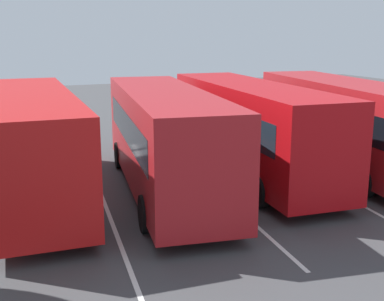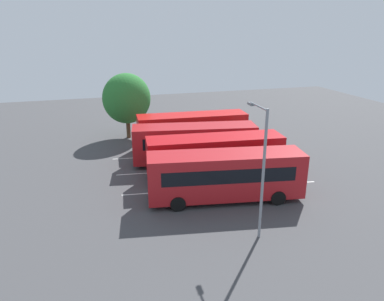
{
  "view_description": "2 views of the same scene",
  "coord_description": "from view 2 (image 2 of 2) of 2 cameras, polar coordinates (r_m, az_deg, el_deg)",
  "views": [
    {
      "loc": [
        -15.95,
        7.55,
        5.31
      ],
      "look_at": [
        -1.29,
        1.15,
        1.54
      ],
      "focal_mm": 47.45,
      "sensor_mm": 36.0,
      "label": 1
    },
    {
      "loc": [
        -9.21,
        -27.09,
        11.6
      ],
      "look_at": [
        -1.17,
        0.1,
        1.8
      ],
      "focal_mm": 33.93,
      "sensor_mm": 36.0,
      "label": 2
    }
  ],
  "objects": [
    {
      "name": "ground_plane",
      "position": [
        30.88,
        2.14,
        -3.01
      ],
      "size": [
        71.64,
        71.64,
        0.0
      ],
      "primitive_type": "plane",
      "color": "#424244"
    },
    {
      "name": "bus_center_right",
      "position": [
        31.69,
        0.45,
        1.22
      ],
      "size": [
        10.97,
        4.29,
        3.43
      ],
      "rotation": [
        0.0,
        0.0,
        -0.17
      ],
      "color": "#AD191E",
      "rests_on": "ground"
    },
    {
      "name": "bus_far_right",
      "position": [
        35.76,
        0.1,
        3.31
      ],
      "size": [
        10.84,
        3.21,
        3.43
      ],
      "rotation": [
        0.0,
        0.0,
        -0.06
      ],
      "color": "red",
      "rests_on": "ground"
    },
    {
      "name": "pedestrian",
      "position": [
        36.47,
        10.49,
        1.79
      ],
      "size": [
        0.39,
        0.39,
        1.64
      ],
      "rotation": [
        0.0,
        0.0,
        3.38
      ],
      "color": "#232833",
      "rests_on": "ground"
    },
    {
      "name": "street_lamp",
      "position": [
        20.22,
        10.91,
        -2.27
      ],
      "size": [
        0.25,
        2.48,
        7.56
      ],
      "rotation": [
        0.0,
        0.0,
        1.54
      ],
      "color": "gray",
      "rests_on": "ground"
    },
    {
      "name": "lane_stripe_inner_right",
      "position": [
        34.33,
        0.08,
        -0.66
      ],
      "size": [
        14.79,
        1.98,
        0.01
      ],
      "primitive_type": "cube",
      "rotation": [
        0.0,
        0.0,
        -0.13
      ],
      "color": "silver",
      "rests_on": "ground"
    },
    {
      "name": "bus_center_left",
      "position": [
        28.63,
        3.67,
        -0.81
      ],
      "size": [
        10.9,
        3.58,
        3.43
      ],
      "rotation": [
        0.0,
        0.0,
        -0.1
      ],
      "color": "#B70C11",
      "rests_on": "ground"
    },
    {
      "name": "lane_stripe_outer_left",
      "position": [
        27.53,
        4.71,
        -5.9
      ],
      "size": [
        14.79,
        1.98,
        0.01
      ],
      "primitive_type": "cube",
      "rotation": [
        0.0,
        0.0,
        -0.13
      ],
      "color": "silver",
      "rests_on": "ground"
    },
    {
      "name": "depot_tree",
      "position": [
        39.28,
        -10.24,
        8.03
      ],
      "size": [
        5.05,
        4.55,
        6.94
      ],
      "color": "#4C3823",
      "rests_on": "ground"
    },
    {
      "name": "lane_stripe_inner_left",
      "position": [
        30.88,
        2.14,
        -3.0
      ],
      "size": [
        14.79,
        1.98,
        0.01
      ],
      "primitive_type": "cube",
      "rotation": [
        0.0,
        0.0,
        -0.13
      ],
      "color": "silver",
      "rests_on": "ground"
    },
    {
      "name": "bus_far_left",
      "position": [
        25.06,
        5.37,
        -3.83
      ],
      "size": [
        10.96,
        4.21,
        3.43
      ],
      "rotation": [
        0.0,
        0.0,
        -0.16
      ],
      "color": "#AD191E",
      "rests_on": "ground"
    }
  ]
}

